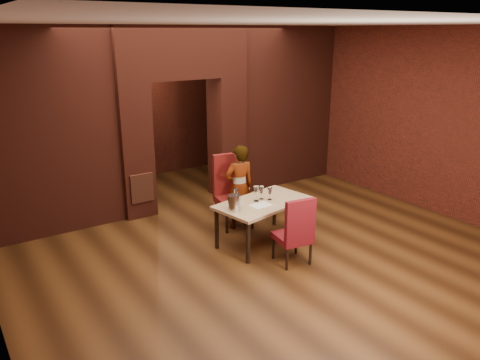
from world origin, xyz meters
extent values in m
plane|color=#472911|center=(0.00, 0.00, 0.00)|extent=(8.00, 8.00, 0.00)
cube|color=silver|center=(0.00, 0.00, 3.20)|extent=(7.00, 8.00, 0.04)
cube|color=maroon|center=(0.00, 4.00, 1.60)|extent=(7.00, 0.04, 3.20)
cube|color=maroon|center=(3.50, 0.00, 1.60)|extent=(0.04, 8.00, 3.20)
cube|color=maroon|center=(-0.95, 2.00, 1.15)|extent=(0.55, 0.55, 2.30)
cube|color=maroon|center=(0.95, 2.00, 1.15)|extent=(0.55, 0.55, 2.30)
cube|color=maroon|center=(0.00, 2.00, 2.75)|extent=(2.45, 0.55, 0.90)
cube|color=maroon|center=(-2.36, 2.00, 1.60)|extent=(2.28, 0.35, 3.20)
cube|color=maroon|center=(2.36, 2.00, 1.60)|extent=(2.28, 0.35, 3.20)
cube|color=brown|center=(-0.95, 1.71, 0.55)|extent=(0.40, 0.03, 0.50)
cube|color=black|center=(-0.40, 3.94, 1.05)|extent=(0.90, 0.08, 2.10)
cube|color=black|center=(-0.40, 3.90, 1.05)|extent=(1.02, 0.04, 2.22)
cube|color=tan|center=(0.18, -0.21, 0.33)|extent=(1.54, 1.04, 0.67)
cube|color=maroon|center=(0.17, 0.56, 0.59)|extent=(0.62, 0.62, 1.19)
cube|color=maroon|center=(0.15, -0.95, 0.49)|extent=(0.51, 0.51, 0.99)
imported|color=silver|center=(0.21, 0.47, 0.70)|extent=(0.55, 0.40, 1.39)
cube|color=silver|center=(0.06, -0.32, 0.67)|extent=(0.31, 0.24, 0.00)
cylinder|color=#B0B0B7|center=(-0.37, -0.27, 0.78)|extent=(0.19, 0.19, 0.23)
cylinder|color=silver|center=(-0.26, -0.15, 0.81)|extent=(0.07, 0.07, 0.28)
imported|color=#2E5A1E|center=(1.02, 0.62, 0.19)|extent=(0.35, 0.31, 0.37)
camera|label=1|loc=(-3.77, -5.47, 3.12)|focal=35.00mm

